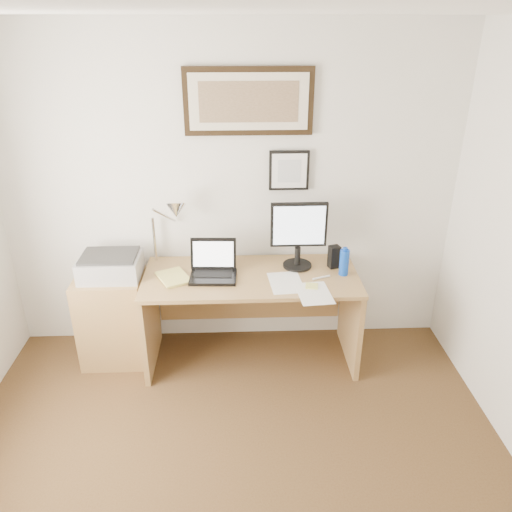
{
  "coord_description": "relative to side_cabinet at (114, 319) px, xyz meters",
  "views": [
    {
      "loc": [
        0.05,
        -1.66,
        2.48
      ],
      "look_at": [
        0.18,
        1.43,
        1.0
      ],
      "focal_mm": 35.0,
      "sensor_mm": 36.0,
      "label": 1
    }
  ],
  "objects": [
    {
      "name": "water_bottle",
      "position": [
        1.76,
        -0.06,
        0.48
      ],
      "size": [
        0.07,
        0.07,
        0.2
      ],
      "primitive_type": "cylinder",
      "color": "#0E40B7",
      "rests_on": "desk"
    },
    {
      "name": "picture_large",
      "position": [
        1.07,
        0.29,
        1.59
      ],
      "size": [
        0.92,
        0.04,
        0.47
      ],
      "color": "black",
      "rests_on": "wall_back"
    },
    {
      "name": "lcd_monitor",
      "position": [
        1.43,
        0.08,
        0.68
      ],
      "size": [
        0.42,
        0.22,
        0.52
      ],
      "color": "black",
      "rests_on": "desk"
    },
    {
      "name": "paper_sheet_b",
      "position": [
        1.5,
        -0.34,
        0.39
      ],
      "size": [
        0.25,
        0.34,
        0.0
      ],
      "primitive_type": "cube",
      "rotation": [
        0.0,
        0.0,
        0.09
      ],
      "color": "white",
      "rests_on": "desk"
    },
    {
      "name": "side_cabinet",
      "position": [
        0.0,
        0.0,
        0.0
      ],
      "size": [
        0.5,
        0.4,
        0.73
      ],
      "primitive_type": "cube",
      "color": "olive",
      "rests_on": "floor"
    },
    {
      "name": "picture_small",
      "position": [
        1.37,
        0.29,
        1.09
      ],
      "size": [
        0.3,
        0.03,
        0.3
      ],
      "color": "black",
      "rests_on": "wall_back"
    },
    {
      "name": "printer",
      "position": [
        0.03,
        0.02,
        0.45
      ],
      "size": [
        0.44,
        0.34,
        0.18
      ],
      "color": "#9E9DA0",
      "rests_on": "side_cabinet"
    },
    {
      "name": "desk",
      "position": [
        1.07,
        0.04,
        0.15
      ],
      "size": [
        1.6,
        0.7,
        0.75
      ],
      "color": "olive",
      "rests_on": "floor"
    },
    {
      "name": "desk_lamp",
      "position": [
        0.51,
        0.13,
        0.82
      ],
      "size": [
        0.29,
        0.27,
        0.53
      ],
      "color": "silver",
      "rests_on": "desk"
    },
    {
      "name": "speaker",
      "position": [
        1.71,
        0.06,
        0.47
      ],
      "size": [
        0.09,
        0.09,
        0.18
      ],
      "primitive_type": "cube",
      "rotation": [
        0.0,
        0.0,
        0.29
      ],
      "color": "black",
      "rests_on": "desk"
    },
    {
      "name": "ceiling",
      "position": [
        0.92,
        -1.68,
        2.13
      ],
      "size": [
        4.0,
        4.0,
        0.0
      ],
      "primitive_type": "plane",
      "rotation": [
        3.14,
        0.0,
        0.0
      ],
      "color": "white",
      "rests_on": "ground"
    },
    {
      "name": "wall_back",
      "position": [
        0.92,
        0.32,
        0.89
      ],
      "size": [
        3.5,
        0.02,
        2.5
      ],
      "primitive_type": "cube",
      "color": "silver",
      "rests_on": "ground"
    },
    {
      "name": "marker_pen",
      "position": [
        1.59,
        -0.12,
        0.39
      ],
      "size": [
        0.14,
        0.06,
        0.02
      ],
      "primitive_type": "cylinder",
      "rotation": [
        0.0,
        1.57,
        0.35
      ],
      "color": "white",
      "rests_on": "desk"
    },
    {
      "name": "laptop",
      "position": [
        0.79,
        -0.04,
        0.44
      ],
      "size": [
        0.35,
        0.31,
        0.26
      ],
      "color": "black",
      "rests_on": "desk"
    },
    {
      "name": "sticky_pad",
      "position": [
        1.5,
        -0.24,
        0.39
      ],
      "size": [
        0.1,
        0.1,
        0.01
      ],
      "primitive_type": "cube",
      "rotation": [
        0.0,
        0.0,
        -0.17
      ],
      "color": "#DEDE69",
      "rests_on": "desk"
    },
    {
      "name": "book",
      "position": [
        0.41,
        -0.13,
        0.4
      ],
      "size": [
        0.3,
        0.33,
        0.02
      ],
      "primitive_type": "imported",
      "rotation": [
        0.0,
        0.0,
        0.47
      ],
      "color": "#D0C662",
      "rests_on": "desk"
    },
    {
      "name": "bottle_cap",
      "position": [
        1.76,
        -0.06,
        0.59
      ],
      "size": [
        0.04,
        0.04,
        0.02
      ],
      "primitive_type": "cylinder",
      "color": "#0E40B7",
      "rests_on": "water_bottle"
    },
    {
      "name": "paper_sheet_a",
      "position": [
        1.32,
        -0.17,
        0.39
      ],
      "size": [
        0.26,
        0.35,
        0.0
      ],
      "primitive_type": "cube",
      "rotation": [
        0.0,
        0.0,
        0.09
      ],
      "color": "white",
      "rests_on": "desk"
    }
  ]
}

